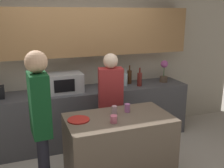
# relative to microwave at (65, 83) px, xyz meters

# --- Properties ---
(back_wall) EXTENTS (6.40, 0.40, 2.70)m
(back_wall) POSITION_rel_microwave_xyz_m (0.28, 0.27, 0.48)
(back_wall) COLOR beige
(back_wall) RESTS_ON ground_plane
(back_counter) EXTENTS (3.60, 0.62, 0.91)m
(back_counter) POSITION_rel_microwave_xyz_m (0.28, 0.00, -0.60)
(back_counter) COLOR #4C4C51
(back_counter) RESTS_ON ground_plane
(kitchen_island) EXTENTS (1.29, 0.73, 0.90)m
(kitchen_island) POSITION_rel_microwave_xyz_m (0.42, -1.25, -0.61)
(kitchen_island) COLOR brown
(kitchen_island) RESTS_ON ground_plane
(microwave) EXTENTS (0.52, 0.39, 0.30)m
(microwave) POSITION_rel_microwave_xyz_m (0.00, 0.00, 0.00)
(microwave) COLOR #B7BABC
(microwave) RESTS_ON back_counter
(potted_plant) EXTENTS (0.14, 0.14, 0.39)m
(potted_plant) POSITION_rel_microwave_xyz_m (1.78, 0.00, 0.05)
(potted_plant) COLOR brown
(potted_plant) RESTS_ON back_counter
(bottle_0) EXTENTS (0.06, 0.06, 0.33)m
(bottle_0) POSITION_rel_microwave_xyz_m (0.59, 0.04, -0.02)
(bottle_0) COLOR silver
(bottle_0) RESTS_ON back_counter
(bottle_1) EXTENTS (0.07, 0.07, 0.32)m
(bottle_1) POSITION_rel_microwave_xyz_m (0.72, -0.03, -0.03)
(bottle_1) COLOR silver
(bottle_1) RESTS_ON back_counter
(bottle_2) EXTENTS (0.08, 0.08, 0.27)m
(bottle_2) POSITION_rel_microwave_xyz_m (0.82, 0.05, -0.05)
(bottle_2) COLOR silver
(bottle_2) RESTS_ON back_counter
(bottle_3) EXTENTS (0.06, 0.06, 0.28)m
(bottle_3) POSITION_rel_microwave_xyz_m (0.92, 0.02, -0.04)
(bottle_3) COLOR black
(bottle_3) RESTS_ON back_counter
(bottle_4) EXTENTS (0.07, 0.07, 0.29)m
(bottle_4) POSITION_rel_microwave_xyz_m (1.03, 0.01, -0.04)
(bottle_4) COLOR silver
(bottle_4) RESTS_ON back_counter
(bottle_5) EXTENTS (0.08, 0.08, 0.33)m
(bottle_5) POSITION_rel_microwave_xyz_m (1.15, 0.11, -0.02)
(bottle_5) COLOR #472814
(bottle_5) RESTS_ON back_counter
(bottle_6) EXTENTS (0.08, 0.08, 0.32)m
(bottle_6) POSITION_rel_microwave_xyz_m (1.25, -0.10, -0.03)
(bottle_6) COLOR maroon
(bottle_6) RESTS_ON back_counter
(plate_on_island) EXTENTS (0.26, 0.26, 0.01)m
(plate_on_island) POSITION_rel_microwave_xyz_m (-0.07, -1.18, -0.15)
(plate_on_island) COLOR red
(plate_on_island) RESTS_ON kitchen_island
(cup_0) EXTENTS (0.08, 0.08, 0.09)m
(cup_0) POSITION_rel_microwave_xyz_m (0.30, -1.39, -0.12)
(cup_0) COLOR #D66B85
(cup_0) RESTS_ON kitchen_island
(cup_1) EXTENTS (0.07, 0.07, 0.11)m
(cup_1) POSITION_rel_microwave_xyz_m (0.58, -1.12, -0.11)
(cup_1) COLOR #B263A2
(cup_1) RESTS_ON kitchen_island
(cup_2) EXTENTS (0.07, 0.07, 0.11)m
(cup_2) POSITION_rel_microwave_xyz_m (0.39, -1.16, -0.10)
(cup_2) COLOR #B8959F
(cup_2) RESTS_ON kitchen_island
(person_left) EXTENTS (0.37, 0.25, 1.58)m
(person_left) POSITION_rel_microwave_xyz_m (0.53, -0.62, -0.13)
(person_left) COLOR black
(person_left) RESTS_ON ground_plane
(person_center) EXTENTS (0.23, 0.35, 1.76)m
(person_center) POSITION_rel_microwave_xyz_m (-0.51, -1.30, -0.00)
(person_center) COLOR black
(person_center) RESTS_ON ground_plane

